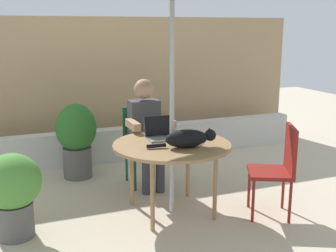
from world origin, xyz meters
The scene contains 11 objects.
ground_plane centered at (0.00, 0.00, 0.00)m, with size 14.00×14.00×0.00m, color beige.
fence_back centered at (0.00, 2.41, 0.97)m, with size 5.92×0.08×1.94m, color tan.
planter_wall_low centered at (0.00, 1.84, 0.23)m, with size 5.33×0.20×0.45m, color beige.
patio_table centered at (0.00, 0.00, 0.66)m, with size 1.14×1.14×0.71m.
chair_occupied centered at (0.00, 0.92, 0.53)m, with size 0.40×0.40×0.89m.
chair_empty centered at (0.93, -0.45, 0.53)m, with size 0.53×0.53×0.89m.
person_seated centered at (0.00, 0.76, 0.70)m, with size 0.48×0.48×1.23m.
laptop centered at (-0.03, 0.23, 0.77)m, with size 0.31×0.26×0.21m.
cat centered at (0.10, -0.18, 0.79)m, with size 0.64×0.25×0.17m.
potted_plant_near_fence centered at (-1.46, 0.03, 0.44)m, with size 0.50×0.50×0.75m.
potted_plant_by_chair centered at (-0.68, 1.37, 0.51)m, with size 0.49×0.49×0.91m.
Camera 1 is at (-1.49, -3.66, 1.80)m, focal length 45.60 mm.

